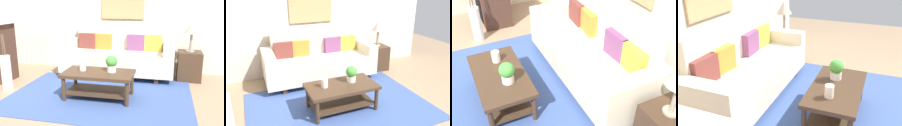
# 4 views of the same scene
# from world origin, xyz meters

# --- Properties ---
(ground_plane) EXTENTS (9.76, 9.76, 0.00)m
(ground_plane) POSITION_xyz_m (0.00, 0.00, 0.00)
(ground_plane) COLOR #9E7F60
(area_rug) EXTENTS (2.91, 2.04, 0.01)m
(area_rug) POSITION_xyz_m (0.00, 0.50, 0.01)
(area_rug) COLOR #3D5693
(area_rug) RESTS_ON ground_plane
(couch) EXTENTS (2.21, 0.84, 1.08)m
(couch) POSITION_xyz_m (0.05, 1.67, 0.43)
(couch) COLOR beige
(couch) RESTS_ON ground_plane
(throw_pillow_maroon) EXTENTS (0.37, 0.15, 0.32)m
(throw_pillow_maroon) POSITION_xyz_m (-0.63, 1.80, 0.68)
(throw_pillow_maroon) COLOR brown
(throw_pillow_maroon) RESTS_ON couch
(throw_pillow_orange) EXTENTS (0.37, 0.17, 0.32)m
(throw_pillow_orange) POSITION_xyz_m (-0.29, 1.80, 0.68)
(throw_pillow_orange) COLOR orange
(throw_pillow_orange) RESTS_ON couch
(throw_pillow_plum) EXTENTS (0.37, 0.14, 0.32)m
(throw_pillow_plum) POSITION_xyz_m (0.40, 1.80, 0.68)
(throw_pillow_plum) COLOR #7A4270
(throw_pillow_plum) RESTS_ON couch
(throw_pillow_mustard) EXTENTS (0.37, 0.14, 0.32)m
(throw_pillow_mustard) POSITION_xyz_m (0.74, 1.80, 0.68)
(throw_pillow_mustard) COLOR gold
(throw_pillow_mustard) RESTS_ON couch
(coffee_table) EXTENTS (1.10, 0.60, 0.43)m
(coffee_table) POSITION_xyz_m (0.00, 0.41, 0.31)
(coffee_table) COLOR #422D1E
(coffee_table) RESTS_ON ground_plane
(tabletop_vase) EXTENTS (0.10, 0.10, 0.14)m
(tabletop_vase) POSITION_xyz_m (-0.27, 0.44, 0.50)
(tabletop_vase) COLOR white
(tabletop_vase) RESTS_ON coffee_table
(potted_plant_tabletop) EXTENTS (0.18, 0.18, 0.26)m
(potted_plant_tabletop) POSITION_xyz_m (0.20, 0.46, 0.57)
(potted_plant_tabletop) COLOR white
(potted_plant_tabletop) RESTS_ON coffee_table
(side_table) EXTENTS (0.44, 0.44, 0.56)m
(side_table) POSITION_xyz_m (1.46, 1.70, 0.28)
(side_table) COLOR #422D1E
(side_table) RESTS_ON ground_plane
(table_lamp) EXTENTS (0.28, 0.28, 0.57)m
(table_lamp) POSITION_xyz_m (1.46, 1.70, 0.99)
(table_lamp) COLOR gray
(table_lamp) RESTS_ON side_table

